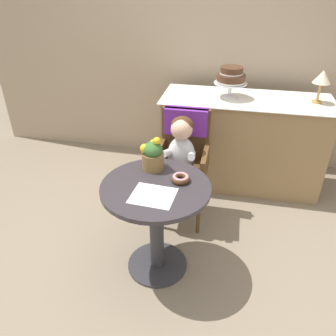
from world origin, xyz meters
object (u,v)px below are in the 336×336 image
(flower_vase, at_px, (152,155))
(table_lamp, at_px, (322,78))
(wicker_chair, at_px, (184,148))
(tiered_cake_stand, at_px, (231,77))
(donut_front, at_px, (181,178))
(cafe_table, at_px, (156,212))
(seated_child, at_px, (181,153))

(flower_vase, distance_m, table_lamp, 1.68)
(wicker_chair, bearing_deg, tiered_cake_stand, 57.39)
(donut_front, bearing_deg, flower_vase, 150.63)
(donut_front, bearing_deg, table_lamp, 50.84)
(table_lamp, bearing_deg, donut_front, -129.16)
(cafe_table, height_order, flower_vase, flower_vase)
(table_lamp, bearing_deg, tiered_cake_stand, -178.72)
(cafe_table, distance_m, tiered_cake_stand, 1.47)
(donut_front, distance_m, flower_vase, 0.26)
(donut_front, distance_m, table_lamp, 1.63)
(cafe_table, relative_size, seated_child, 0.99)
(wicker_chair, distance_m, table_lamp, 1.33)
(seated_child, bearing_deg, cafe_table, -96.96)
(flower_vase, xyz_separation_m, tiered_cake_stand, (0.46, 1.09, 0.26))
(seated_child, xyz_separation_m, tiered_cake_stand, (0.32, 0.75, 0.41))
(flower_vase, xyz_separation_m, table_lamp, (1.22, 1.11, 0.29))
(seated_child, distance_m, flower_vase, 0.40)
(flower_vase, distance_m, tiered_cake_stand, 1.21)
(cafe_table, relative_size, tiered_cake_stand, 2.40)
(wicker_chair, height_order, tiered_cake_stand, tiered_cake_stand)
(wicker_chair, xyz_separation_m, seated_child, (0.00, -0.16, 0.04))
(cafe_table, xyz_separation_m, wicker_chair, (0.07, 0.70, 0.13))
(cafe_table, relative_size, flower_vase, 2.96)
(flower_vase, height_order, table_lamp, table_lamp)
(tiered_cake_stand, bearing_deg, table_lamp, 1.28)
(wicker_chair, relative_size, flower_vase, 3.92)
(flower_vase, relative_size, table_lamp, 0.85)
(cafe_table, xyz_separation_m, donut_front, (0.15, 0.08, 0.24))
(cafe_table, bearing_deg, table_lamp, 48.81)
(wicker_chair, relative_size, tiered_cake_stand, 3.18)
(cafe_table, bearing_deg, flower_vase, 108.78)
(donut_front, bearing_deg, cafe_table, -150.55)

